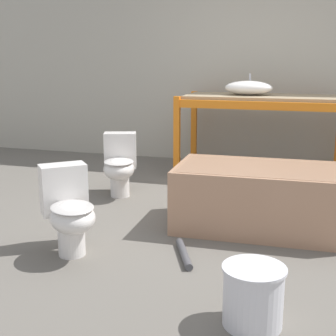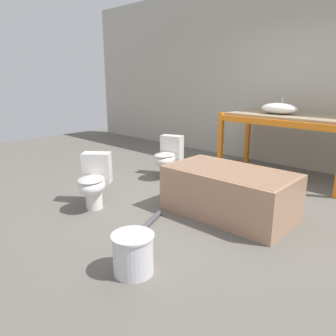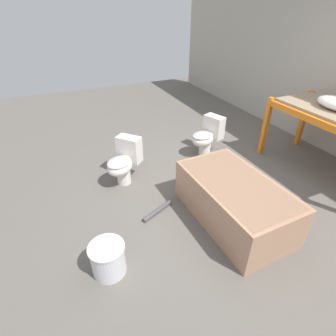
# 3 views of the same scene
# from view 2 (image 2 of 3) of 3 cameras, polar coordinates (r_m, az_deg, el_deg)

# --- Properties ---
(ground_plane) EXTENTS (12.00, 12.00, 0.00)m
(ground_plane) POSITION_cam_2_polar(r_m,az_deg,el_deg) (4.28, 8.33, -5.46)
(ground_plane) COLOR #666059
(warehouse_wall_rear) EXTENTS (10.80, 0.08, 3.20)m
(warehouse_wall_rear) POSITION_cam_2_polar(r_m,az_deg,el_deg) (6.01, 22.23, 15.17)
(warehouse_wall_rear) COLOR #B2AD9E
(warehouse_wall_rear) RESTS_ON ground_plane
(shelving_rack) EXTENTS (1.92, 0.93, 0.98)m
(shelving_rack) POSITION_cam_2_polar(r_m,az_deg,el_deg) (5.35, 20.20, 7.29)
(shelving_rack) COLOR orange
(shelving_rack) RESTS_ON ground_plane
(sink_basin) EXTENTS (0.57, 0.34, 0.25)m
(sink_basin) POSITION_cam_2_polar(r_m,az_deg,el_deg) (5.37, 18.80, 9.79)
(sink_basin) COLOR white
(sink_basin) RESTS_ON shelving_rack
(bathtub_main) EXTENTS (1.44, 0.83, 0.53)m
(bathtub_main) POSITION_cam_2_polar(r_m,az_deg,el_deg) (3.77, 10.62, -3.62)
(bathtub_main) COLOR tan
(bathtub_main) RESTS_ON ground_plane
(toilet_near) EXTENTS (0.49, 0.63, 0.64)m
(toilet_near) POSITION_cam_2_polar(r_m,az_deg,el_deg) (5.09, -0.07, 2.06)
(toilet_near) COLOR white
(toilet_near) RESTS_ON ground_plane
(toilet_far) EXTENTS (0.61, 0.63, 0.64)m
(toilet_far) POSITION_cam_2_polar(r_m,az_deg,el_deg) (4.00, -12.78, -2.12)
(toilet_far) COLOR white
(toilet_far) RESTS_ON ground_plane
(bucket_white) EXTENTS (0.34, 0.34, 0.33)m
(bucket_white) POSITION_cam_2_polar(r_m,az_deg,el_deg) (2.70, -6.10, -14.50)
(bucket_white) COLOR silver
(bucket_white) RESTS_ON ground_plane
(loose_pipe) EXTENTS (0.24, 0.45, 0.05)m
(loose_pipe) POSITION_cam_2_polar(r_m,az_deg,el_deg) (3.59, -2.90, -9.12)
(loose_pipe) COLOR #4C4C51
(loose_pipe) RESTS_ON ground_plane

